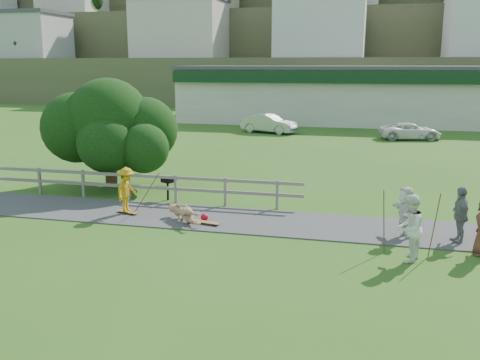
% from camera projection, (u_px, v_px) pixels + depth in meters
% --- Properties ---
extents(ground, '(260.00, 260.00, 0.00)m').
position_uv_depth(ground, '(199.00, 231.00, 17.29)').
color(ground, '#305819').
rests_on(ground, ground).
extents(path, '(34.00, 3.00, 0.04)m').
position_uv_depth(path, '(212.00, 218.00, 18.71)').
color(path, '#39393B').
rests_on(path, ground).
extents(fence, '(15.05, 0.10, 1.10)m').
position_uv_depth(fence, '(114.00, 181.00, 21.34)').
color(fence, slate).
rests_on(fence, ground).
extents(strip_mall, '(32.50, 10.75, 5.10)m').
position_uv_depth(strip_mall, '(358.00, 94.00, 48.96)').
color(strip_mall, beige).
rests_on(strip_mall, ground).
extents(hillside, '(220.00, 67.00, 47.50)m').
position_uv_depth(hillside, '(348.00, 14.00, 100.84)').
color(hillside, '#525B36').
rests_on(hillside, ground).
extents(skater_rider, '(0.70, 1.09, 1.61)m').
position_uv_depth(skater_rider, '(127.00, 193.00, 19.07)').
color(skater_rider, '#BE8811').
rests_on(skater_rider, ground).
extents(skater_fallen, '(1.53, 1.62, 0.66)m').
position_uv_depth(skater_fallen, '(184.00, 213.00, 18.19)').
color(skater_fallen, tan).
rests_on(skater_fallen, ground).
extents(spectator_a, '(0.95, 1.08, 1.88)m').
position_uv_depth(spectator_a, '(409.00, 228.00, 14.52)').
color(spectator_a, white).
rests_on(spectator_a, ground).
extents(spectator_b, '(0.62, 1.09, 1.74)m').
position_uv_depth(spectator_b, '(460.00, 215.00, 16.06)').
color(spectator_b, gray).
rests_on(spectator_b, ground).
extents(spectator_d, '(0.75, 1.59, 1.65)m').
position_uv_depth(spectator_d, '(405.00, 213.00, 16.48)').
color(spectator_d, silver).
rests_on(spectator_d, ground).
extents(car_silver, '(4.73, 2.91, 1.47)m').
position_uv_depth(car_silver, '(269.00, 123.00, 41.66)').
color(car_silver, '#ABAFB3').
rests_on(car_silver, ground).
extents(car_white, '(4.61, 2.87, 1.19)m').
position_uv_depth(car_white, '(410.00, 131.00, 38.10)').
color(car_white, white).
rests_on(car_white, ground).
extents(tree, '(5.83, 5.83, 3.58)m').
position_uv_depth(tree, '(110.00, 146.00, 23.28)').
color(tree, black).
rests_on(tree, ground).
extents(bbq, '(0.54, 0.48, 0.95)m').
position_uv_depth(bbq, '(168.00, 188.00, 21.18)').
color(bbq, black).
rests_on(bbq, ground).
extents(longboard_rider, '(0.89, 0.46, 0.10)m').
position_uv_depth(longboard_rider, '(128.00, 213.00, 19.23)').
color(longboard_rider, brown).
rests_on(longboard_rider, ground).
extents(longboard_fallen, '(1.02, 0.45, 0.11)m').
position_uv_depth(longboard_fallen, '(206.00, 223.00, 17.96)').
color(longboard_fallen, brown).
rests_on(longboard_fallen, ground).
extents(helmet, '(0.27, 0.27, 0.27)m').
position_uv_depth(helmet, '(204.00, 217.00, 18.42)').
color(helmet, '#AA0C23').
rests_on(helmet, ground).
extents(pole_rider, '(0.03, 0.03, 1.79)m').
position_uv_depth(pole_rider, '(147.00, 189.00, 19.29)').
color(pole_rider, brown).
rests_on(pole_rider, ground).
extents(pole_spec_left, '(0.03, 0.03, 1.84)m').
position_uv_depth(pole_spec_left, '(384.00, 222.00, 15.17)').
color(pole_spec_left, brown).
rests_on(pole_spec_left, ground).
extents(pole_spec_right, '(0.03, 0.03, 1.86)m').
position_uv_depth(pole_spec_right, '(434.00, 225.00, 14.79)').
color(pole_spec_right, brown).
rests_on(pole_spec_right, ground).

